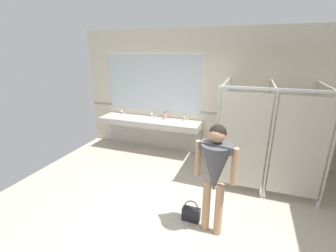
{
  "coord_description": "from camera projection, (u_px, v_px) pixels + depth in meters",
  "views": [
    {
      "loc": [
        0.88,
        -2.9,
        2.47
      ],
      "look_at": [
        -0.64,
        1.37,
        0.97
      ],
      "focal_mm": 24.91,
      "sensor_mm": 36.0,
      "label": 1
    }
  ],
  "objects": [
    {
      "name": "person_standing",
      "position": [
        215.0,
        168.0,
        3.02
      ],
      "size": [
        0.56,
        0.47,
        1.6
      ],
      "color": "tan",
      "rests_on": "ground_plane"
    },
    {
      "name": "floor_drain_cover",
      "position": [
        184.0,
        222.0,
        3.49
      ],
      "size": [
        0.14,
        0.14,
        0.01
      ],
      "primitive_type": "cylinder",
      "color": "#B7BABF",
      "rests_on": "ground_plane"
    },
    {
      "name": "ground_plane",
      "position": [
        177.0,
        218.0,
        3.66
      ],
      "size": [
        6.43,
        5.46,
        0.1
      ],
      "primitive_type": "cube",
      "color": "#B2A899"
    },
    {
      "name": "wall_back",
      "position": [
        210.0,
        95.0,
        5.42
      ],
      "size": [
        6.43,
        0.12,
        2.93
      ],
      "primitive_type": "cube",
      "color": "beige",
      "rests_on": "ground_plane"
    },
    {
      "name": "soap_dispenser",
      "position": [
        165.0,
        116.0,
        5.75
      ],
      "size": [
        0.07,
        0.07,
        0.19
      ],
      "color": "#D899B2",
      "rests_on": "vanity_counter"
    },
    {
      "name": "mirror_panel",
      "position": [
        153.0,
        83.0,
        5.74
      ],
      "size": [
        2.45,
        0.02,
        1.39
      ],
      "primitive_type": "cube",
      "color": "silver",
      "rests_on": "wall_back"
    },
    {
      "name": "vanity_counter",
      "position": [
        150.0,
        127.0,
        5.88
      ],
      "size": [
        2.55,
        0.59,
        0.94
      ],
      "color": "#B2ADA3",
      "rests_on": "ground_plane"
    },
    {
      "name": "bathroom_stalls",
      "position": [
        268.0,
        134.0,
        4.24
      ],
      "size": [
        1.76,
        1.52,
        1.92
      ],
      "color": "#B2AD9E",
      "rests_on": "ground_plane"
    },
    {
      "name": "wall_back_tile_band",
      "position": [
        209.0,
        113.0,
        5.49
      ],
      "size": [
        6.43,
        0.01,
        0.06
      ],
      "primitive_type": "cube",
      "color": "#9E937F",
      "rests_on": "wall_back"
    },
    {
      "name": "handbag",
      "position": [
        191.0,
        214.0,
        3.51
      ],
      "size": [
        0.27,
        0.12,
        0.34
      ],
      "color": "black",
      "rests_on": "ground_plane"
    }
  ]
}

